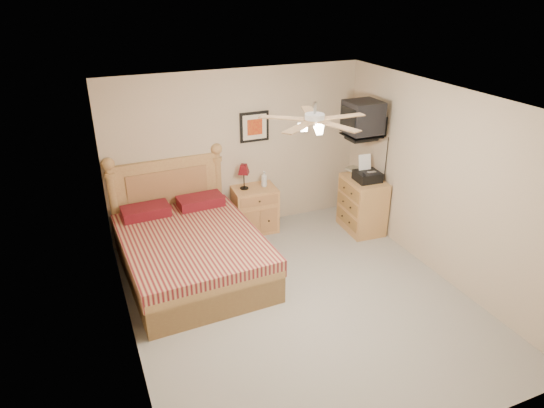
% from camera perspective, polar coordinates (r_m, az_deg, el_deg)
% --- Properties ---
extents(floor, '(4.50, 4.50, 0.00)m').
position_cam_1_polar(floor, '(6.17, 3.32, -11.34)').
color(floor, gray).
rests_on(floor, ground).
extents(ceiling, '(4.00, 4.50, 0.04)m').
position_cam_1_polar(ceiling, '(5.10, 4.02, 11.91)').
color(ceiling, white).
rests_on(ceiling, ground).
extents(wall_back, '(4.00, 0.04, 2.50)m').
position_cam_1_polar(wall_back, '(7.45, -4.05, 6.13)').
color(wall_back, '#BFA98C').
rests_on(wall_back, ground).
extents(wall_front, '(4.00, 0.04, 2.50)m').
position_cam_1_polar(wall_front, '(3.95, 18.63, -14.00)').
color(wall_front, '#BFA98C').
rests_on(wall_front, ground).
extents(wall_left, '(0.04, 4.50, 2.50)m').
position_cam_1_polar(wall_left, '(5.05, -17.26, -4.63)').
color(wall_left, '#BFA98C').
rests_on(wall_left, ground).
extents(wall_right, '(0.04, 4.50, 2.50)m').
position_cam_1_polar(wall_right, '(6.59, 19.44, 2.16)').
color(wall_right, '#BFA98C').
rests_on(wall_right, ground).
extents(bed, '(1.78, 2.28, 1.44)m').
position_cam_1_polar(bed, '(6.39, -9.66, -2.71)').
color(bed, '#A36E44').
rests_on(bed, ground).
extents(nightstand, '(0.70, 0.54, 0.72)m').
position_cam_1_polar(nightstand, '(7.63, -2.05, -0.60)').
color(nightstand, '#A87039').
rests_on(nightstand, ground).
extents(table_lamp, '(0.26, 0.26, 0.40)m').
position_cam_1_polar(table_lamp, '(7.39, -3.33, 3.24)').
color(table_lamp, '#580A10').
rests_on(table_lamp, nightstand).
extents(lotion_bottle, '(0.12, 0.12, 0.25)m').
position_cam_1_polar(lotion_bottle, '(7.49, -0.93, 2.96)').
color(lotion_bottle, silver).
rests_on(lotion_bottle, nightstand).
extents(framed_picture, '(0.46, 0.04, 0.46)m').
position_cam_1_polar(framed_picture, '(7.41, -2.09, 9.07)').
color(framed_picture, black).
rests_on(framed_picture, wall_back).
extents(dresser, '(0.56, 0.76, 0.86)m').
position_cam_1_polar(dresser, '(7.73, 10.58, -0.08)').
color(dresser, '#B08244').
rests_on(dresser, ground).
extents(fax_machine, '(0.38, 0.40, 0.38)m').
position_cam_1_polar(fax_machine, '(7.44, 11.23, 4.06)').
color(fax_machine, black).
rests_on(fax_machine, dresser).
extents(magazine_lower, '(0.29, 0.34, 0.03)m').
position_cam_1_polar(magazine_lower, '(7.76, 9.37, 3.72)').
color(magazine_lower, beige).
rests_on(magazine_lower, dresser).
extents(magazine_upper, '(0.26, 0.31, 0.02)m').
position_cam_1_polar(magazine_upper, '(7.77, 9.30, 3.93)').
color(magazine_upper, gray).
rests_on(magazine_upper, magazine_lower).
extents(wall_tv, '(0.56, 0.46, 0.58)m').
position_cam_1_polar(wall_tv, '(7.26, 11.63, 9.80)').
color(wall_tv, black).
rests_on(wall_tv, wall_right).
extents(ceiling_fan, '(1.14, 1.14, 0.28)m').
position_cam_1_polar(ceiling_fan, '(4.97, 5.02, 9.84)').
color(ceiling_fan, silver).
rests_on(ceiling_fan, ceiling).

